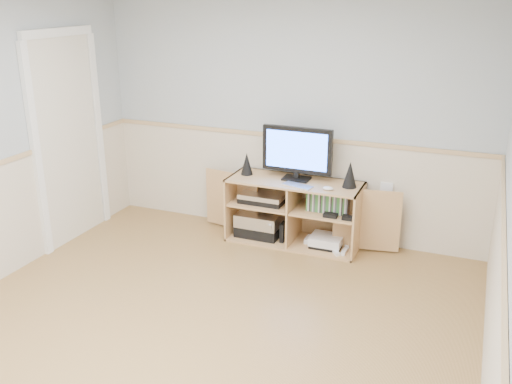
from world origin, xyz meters
TOP-DOWN VIEW (x-y plane):
  - room at (-0.06, 0.12)m, footprint 4.04×4.54m
  - media_cabinet at (0.15, 2.03)m, footprint 2.06×0.49m
  - monitor at (0.15, 2.02)m, footprint 0.70×0.18m
  - speaker_left at (-0.37, 1.99)m, footprint 0.12×0.12m
  - speaker_right at (0.69, 1.99)m, footprint 0.14×0.14m
  - keyboard at (0.23, 1.83)m, footprint 0.31×0.19m
  - mouse at (0.52, 1.83)m, footprint 0.10×0.07m
  - av_components at (-0.20, 1.97)m, footprint 0.52×0.33m
  - game_consoles at (0.49, 1.96)m, footprint 0.45×0.30m
  - game_cases at (0.50, 1.95)m, footprint 0.41×0.14m
  - wall_outlet at (1.00, 2.23)m, footprint 0.12×0.03m

SIDE VIEW (x-z plane):
  - game_consoles at x=0.49m, z-range 0.02..0.13m
  - av_components at x=-0.20m, z-range -0.01..0.45m
  - media_cabinet at x=0.15m, z-range 0.01..0.66m
  - game_cases at x=0.50m, z-range 0.39..0.58m
  - wall_outlet at x=1.00m, z-range 0.54..0.66m
  - keyboard at x=0.23m, z-range 0.65..0.66m
  - mouse at x=0.52m, z-range 0.65..0.69m
  - speaker_left at x=-0.37m, z-range 0.65..0.87m
  - speaker_right at x=0.69m, z-range 0.65..0.90m
  - monitor at x=0.15m, z-range 0.67..1.20m
  - room at x=-0.06m, z-range -0.05..2.49m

